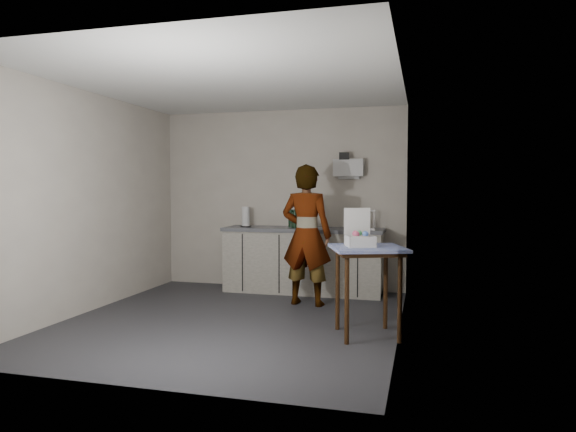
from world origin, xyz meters
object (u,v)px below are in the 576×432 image
(dark_bottle, at_px, (291,218))
(bakery_box, at_px, (360,238))
(paper_towel, at_px, (246,217))
(kitchen_counter, at_px, (303,262))
(dish_rack, at_px, (361,224))
(soap_bottle, at_px, (295,217))
(standing_man, at_px, (306,235))
(soda_can, at_px, (309,224))
(side_table, at_px, (368,258))

(dark_bottle, distance_m, bakery_box, 2.32)
(dark_bottle, xyz_separation_m, paper_towel, (-0.65, -0.09, 0.01))
(kitchen_counter, height_order, dish_rack, dish_rack)
(soap_bottle, bearing_deg, standing_man, -65.23)
(soda_can, distance_m, dark_bottle, 0.30)
(bakery_box, bearing_deg, paper_towel, 114.29)
(standing_man, distance_m, dark_bottle, 0.90)
(dark_bottle, xyz_separation_m, bakery_box, (1.21, -1.98, -0.07))
(side_table, xyz_separation_m, soap_bottle, (-1.20, 1.88, 0.29))
(standing_man, distance_m, dish_rack, 0.99)
(soda_can, distance_m, bakery_box, 2.12)
(soap_bottle, distance_m, dark_bottle, 0.13)
(soap_bottle, relative_size, bakery_box, 0.81)
(kitchen_counter, height_order, standing_man, standing_man)
(soap_bottle, xyz_separation_m, dish_rack, (0.91, 0.10, -0.09))
(dark_bottle, bearing_deg, bakery_box, -58.51)
(kitchen_counter, xyz_separation_m, dark_bottle, (-0.19, 0.04, 0.61))
(standing_man, xyz_separation_m, soap_bottle, (-0.32, 0.69, 0.18))
(paper_towel, bearing_deg, bakery_box, -45.49)
(soap_bottle, relative_size, paper_towel, 1.06)
(soda_can, xyz_separation_m, paper_towel, (-0.93, -0.02, 0.08))
(side_table, relative_size, dark_bottle, 3.50)
(standing_man, bearing_deg, paper_towel, -27.76)
(soda_can, bearing_deg, soap_bottle, -170.49)
(side_table, height_order, soap_bottle, soap_bottle)
(side_table, xyz_separation_m, dark_bottle, (-1.29, 1.98, 0.26))
(bakery_box, bearing_deg, side_table, -22.33)
(paper_towel, xyz_separation_m, dish_rack, (1.64, 0.09, -0.08))
(soda_can, distance_m, dish_rack, 0.72)
(soda_can, height_order, dark_bottle, dark_bottle)
(side_table, relative_size, paper_towel, 3.08)
(standing_man, relative_size, soap_bottle, 5.78)
(soap_bottle, bearing_deg, soda_can, 9.51)
(paper_towel, bearing_deg, kitchen_counter, 2.85)
(standing_man, bearing_deg, dark_bottle, -56.84)
(standing_man, distance_m, bakery_box, 1.44)
(side_table, height_order, soda_can, soda_can)
(standing_man, relative_size, bakery_box, 4.69)
(paper_towel, bearing_deg, dark_bottle, 7.51)
(side_table, distance_m, bakery_box, 0.21)
(dish_rack, bearing_deg, paper_towel, -177.01)
(kitchen_counter, bearing_deg, dark_bottle, 167.01)
(side_table, relative_size, standing_man, 0.51)
(dark_bottle, bearing_deg, side_table, -56.90)
(standing_man, relative_size, soda_can, 14.69)
(kitchen_counter, xyz_separation_m, side_table, (1.10, -1.93, 0.35))
(dark_bottle, relative_size, dish_rack, 0.69)
(paper_towel, bearing_deg, soap_bottle, -1.05)
(kitchen_counter, distance_m, dish_rack, 0.97)
(standing_man, height_order, soda_can, standing_man)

